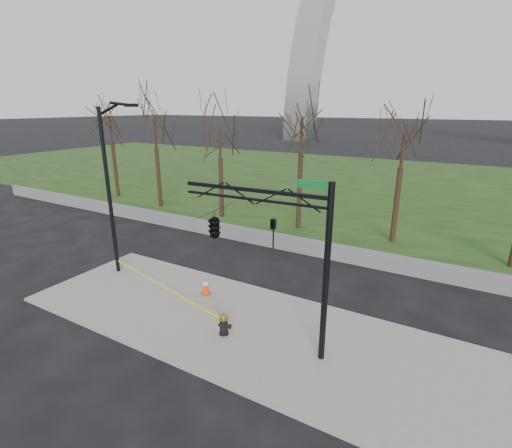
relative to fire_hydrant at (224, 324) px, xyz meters
The scene contains 10 objects.
ground 0.98m from the fire_hydrant, 89.29° to the left, with size 500.00×500.00×0.00m, color black.
sidewalk 0.95m from the fire_hydrant, 89.29° to the left, with size 18.00×6.00×0.10m, color slate.
grass_strip 30.84m from the fire_hydrant, 89.98° to the left, with size 120.00×40.00×0.06m, color #193513.
guardrail 8.84m from the fire_hydrant, 89.93° to the left, with size 60.00×0.30×0.90m, color #59595B.
tree_row 13.31m from the fire_hydrant, 88.42° to the left, with size 46.69×4.00×7.96m.
fire_hydrant is the anchor object (origin of this frame).
traffic_cone 3.19m from the fire_hydrant, 139.16° to the left, with size 0.44×0.44×0.73m.
street_light 8.78m from the fire_hydrant, 166.17° to the left, with size 2.39×0.26×8.21m.
traffic_signal_mast 3.68m from the fire_hydrant, 47.04° to the left, with size 5.10×2.51×6.00m.
caution_tape 3.25m from the fire_hydrant, 162.93° to the left, with size 7.70×2.09×0.44m.
Camera 1 is at (6.79, -10.37, 8.04)m, focal length 26.05 mm.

